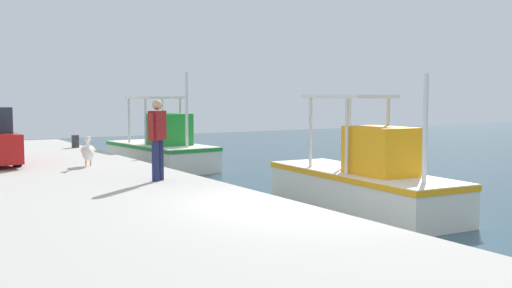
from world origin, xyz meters
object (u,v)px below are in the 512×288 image
fishing_boat_nearest (162,149)px  mooring_bollard_nearest (75,141)px  pelican (88,151)px  fisherman_standing (157,136)px  fishing_boat_second (363,181)px

fishing_boat_nearest → mooring_bollard_nearest: bearing=-112.6°
pelican → fisherman_standing: size_ratio=0.54×
fishing_boat_nearest → fisherman_standing: fishing_boat_nearest is taller
pelican → fisherman_standing: fisherman_standing is taller
fishing_boat_second → fisherman_standing: bearing=-113.4°
fisherman_standing → pelican: bearing=-171.2°
fishing_boat_nearest → pelican: (4.75, -4.06, 0.51)m
fisherman_standing → fishing_boat_second: bearing=66.6°
fishing_boat_second → pelican: fishing_boat_second is taller
pelican → fisherman_standing: (3.52, 0.55, 0.58)m
fisherman_standing → mooring_bollard_nearest: bearing=176.0°
fishing_boat_nearest → fisherman_standing: size_ratio=3.03×
fishing_boat_nearest → pelican: bearing=-40.5°
fishing_boat_nearest → fishing_boat_second: bearing=4.4°
fishing_boat_second → mooring_bollard_nearest: 11.90m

